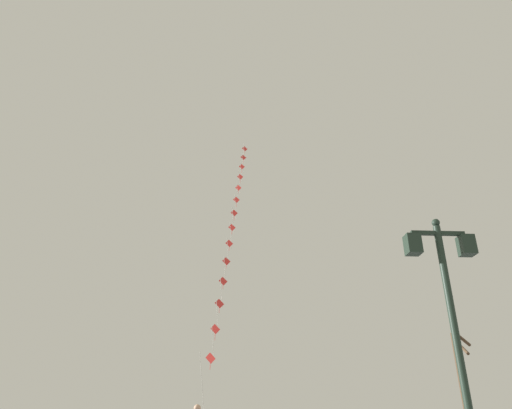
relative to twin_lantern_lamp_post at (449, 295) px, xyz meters
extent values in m
cylinder|color=#1E2D23|center=(0.00, 0.00, -1.04)|extent=(0.14, 0.14, 4.87)
sphere|color=#1E2D23|center=(0.00, 0.00, 1.47)|extent=(0.16, 0.16, 0.16)
cube|color=#1E2D23|center=(0.00, 0.00, 1.24)|extent=(1.09, 0.08, 0.08)
cube|color=#1E2D23|center=(-0.54, 0.00, 0.99)|extent=(0.28, 0.28, 0.40)
cube|color=beige|center=(-0.54, 0.00, 0.99)|extent=(0.19, 0.19, 0.30)
cube|color=#1E2D23|center=(0.54, 0.00, 0.99)|extent=(0.28, 0.28, 0.40)
cube|color=beige|center=(0.54, 0.00, 0.99)|extent=(0.19, 0.19, 0.30)
cylinder|color=silver|center=(-5.08, 9.91, -1.64)|extent=(0.32, 2.23, 3.32)
cylinder|color=silver|center=(-4.87, 11.45, 0.67)|extent=(0.14, 0.89, 1.31)
cylinder|color=silver|center=(-4.75, 12.32, 1.96)|extent=(0.14, 0.89, 1.31)
cylinder|color=silver|center=(-4.63, 13.19, 3.26)|extent=(0.14, 0.89, 1.31)
cylinder|color=silver|center=(-4.51, 14.05, 4.55)|extent=(0.14, 0.89, 1.31)
cylinder|color=silver|center=(-4.40, 14.92, 5.84)|extent=(0.14, 0.89, 1.31)
cylinder|color=silver|center=(-4.28, 15.79, 7.14)|extent=(0.14, 0.89, 1.31)
cylinder|color=silver|center=(-4.16, 16.65, 8.43)|extent=(0.14, 0.89, 1.31)
cylinder|color=silver|center=(-4.04, 17.52, 9.73)|extent=(0.14, 0.89, 1.31)
cylinder|color=silver|center=(-3.92, 18.38, 11.02)|extent=(0.14, 0.89, 1.31)
cylinder|color=silver|center=(-3.81, 19.25, 12.32)|extent=(0.14, 0.89, 1.31)
cylinder|color=silver|center=(-3.69, 20.12, 13.61)|extent=(0.14, 0.89, 1.31)
cylinder|color=silver|center=(-3.57, 20.98, 14.91)|extent=(0.14, 0.89, 1.31)
cylinder|color=silver|center=(-3.45, 21.85, 16.20)|extent=(0.14, 0.89, 1.31)
cube|color=red|center=(-4.93, 11.02, 0.02)|extent=(0.42, 0.17, 0.44)
cylinder|color=red|center=(-4.93, 11.02, -0.29)|extent=(0.03, 0.04, 0.26)
cube|color=red|center=(-4.81, 11.89, 1.31)|extent=(0.43, 0.14, 0.44)
cylinder|color=red|center=(-4.81, 11.89, 0.99)|extent=(0.02, 0.03, 0.30)
cube|color=red|center=(-4.69, 12.75, 2.61)|extent=(0.44, 0.03, 0.44)
cylinder|color=red|center=(-4.69, 12.75, 2.30)|extent=(0.02, 0.03, 0.26)
cube|color=red|center=(-4.57, 13.62, 3.90)|extent=(0.44, 0.08, 0.44)
cylinder|color=red|center=(-4.57, 13.62, 3.62)|extent=(0.02, 0.03, 0.21)
cube|color=red|center=(-4.45, 14.49, 5.20)|extent=(0.44, 0.09, 0.44)
cylinder|color=red|center=(-4.45, 14.49, 4.91)|extent=(0.02, 0.03, 0.22)
cube|color=red|center=(-4.34, 15.35, 6.49)|extent=(0.43, 0.11, 0.44)
cylinder|color=red|center=(-4.34, 15.35, 6.19)|extent=(0.02, 0.04, 0.25)
cube|color=red|center=(-4.22, 16.22, 7.79)|extent=(0.43, 0.12, 0.44)
cylinder|color=red|center=(-4.22, 16.22, 7.48)|extent=(0.02, 0.03, 0.26)
cube|color=red|center=(-4.10, 17.09, 9.08)|extent=(0.44, 0.10, 0.44)
cylinder|color=red|center=(-4.10, 17.09, 8.75)|extent=(0.02, 0.04, 0.32)
cube|color=red|center=(-3.98, 17.95, 10.38)|extent=(0.43, 0.12, 0.44)
cylinder|color=red|center=(-3.98, 17.95, 10.04)|extent=(0.02, 0.03, 0.33)
cube|color=red|center=(-3.86, 18.82, 11.67)|extent=(0.42, 0.16, 0.44)
cylinder|color=red|center=(-3.86, 18.82, 11.38)|extent=(0.03, 0.03, 0.23)
cube|color=red|center=(-3.75, 19.68, 12.97)|extent=(0.43, 0.12, 0.44)
cylinder|color=red|center=(-3.75, 19.68, 12.64)|extent=(0.02, 0.03, 0.29)
cube|color=red|center=(-3.63, 20.55, 14.26)|extent=(0.43, 0.11, 0.44)
cylinder|color=red|center=(-3.63, 20.55, 13.91)|extent=(0.03, 0.05, 0.34)
cube|color=red|center=(-3.51, 21.42, 15.55)|extent=(0.44, 0.02, 0.44)
cylinder|color=red|center=(-3.51, 21.42, 15.21)|extent=(0.02, 0.02, 0.34)
cube|color=red|center=(-3.39, 22.28, 16.85)|extent=(0.44, 0.01, 0.44)
cylinder|color=red|center=(-3.39, 22.28, 16.51)|extent=(0.02, 0.02, 0.32)
sphere|color=tan|center=(-5.11, 7.31, -1.87)|extent=(0.22, 0.22, 0.22)
cylinder|color=#4C3826|center=(4.01, 8.32, -1.41)|extent=(0.29, 0.29, 4.12)
cylinder|color=#4C3826|center=(3.83, 7.61, 0.06)|extent=(0.45, 1.48, 0.70)
cylinder|color=#4C3826|center=(3.86, 7.96, -0.55)|extent=(0.37, 0.78, 0.57)
cylinder|color=#4C3826|center=(4.39, 8.59, 0.49)|extent=(0.87, 0.67, 0.47)
camera|label=1|loc=(-4.08, -8.40, -2.08)|focal=32.21mm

